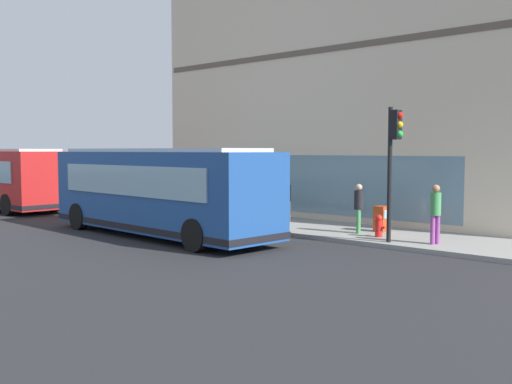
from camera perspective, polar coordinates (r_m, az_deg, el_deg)
ground at (r=19.78m, az=-5.47°, el=-4.68°), size 120.00×120.00×0.00m
sidewalk_curb at (r=23.03m, az=2.84°, el=-3.24°), size 3.82×40.00×0.15m
building_corner at (r=28.24m, az=11.18°, el=10.91°), size 8.89×18.08×12.83m
city_bus_nearside at (r=20.74m, az=-9.42°, el=0.01°), size 3.08×10.16×3.07m
traffic_light_near_corner at (r=18.51m, az=13.22°, el=4.14°), size 0.32×0.49×4.18m
fire_hydrant at (r=19.78m, az=11.86°, el=-3.25°), size 0.35×0.35×0.74m
pedestrian_near_building_entrance at (r=20.46m, az=9.95°, el=-1.25°), size 0.32×0.32×1.70m
pedestrian_walking_along_curb at (r=18.61m, az=17.05°, el=-1.65°), size 0.32×0.32×1.82m
pedestrian_near_hydrant at (r=27.78m, az=-8.64°, el=0.33°), size 0.32×0.32×1.83m
pedestrian_by_light_pole at (r=23.44m, az=3.03°, el=-0.53°), size 0.32×0.32×1.70m
newspaper_vending_box at (r=21.09m, az=12.08°, el=-2.56°), size 0.44×0.42×0.90m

